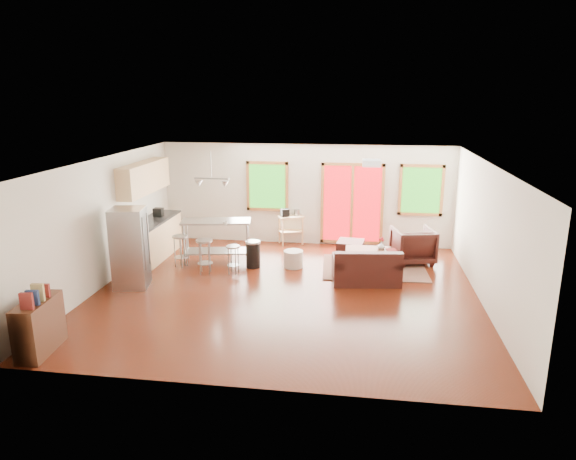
# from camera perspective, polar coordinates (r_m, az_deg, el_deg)

# --- Properties ---
(floor) EXTENTS (7.50, 7.00, 0.02)m
(floor) POSITION_cam_1_polar(r_m,az_deg,el_deg) (10.33, -0.24, -6.92)
(floor) COLOR #3A1208
(floor) RESTS_ON ground
(ceiling) EXTENTS (7.50, 7.00, 0.02)m
(ceiling) POSITION_cam_1_polar(r_m,az_deg,el_deg) (9.67, -0.26, 7.64)
(ceiling) COLOR silver
(ceiling) RESTS_ON ground
(back_wall) EXTENTS (7.50, 0.02, 2.60)m
(back_wall) POSITION_cam_1_polar(r_m,az_deg,el_deg) (13.31, 1.98, 3.95)
(back_wall) COLOR beige
(back_wall) RESTS_ON ground
(left_wall) EXTENTS (0.02, 7.00, 2.60)m
(left_wall) POSITION_cam_1_polar(r_m,az_deg,el_deg) (11.10, -19.83, 0.82)
(left_wall) COLOR beige
(left_wall) RESTS_ON ground
(right_wall) EXTENTS (0.02, 7.00, 2.60)m
(right_wall) POSITION_cam_1_polar(r_m,az_deg,el_deg) (10.10, 21.37, -0.68)
(right_wall) COLOR beige
(right_wall) RESTS_ON ground
(front_wall) EXTENTS (7.50, 0.02, 2.60)m
(front_wall) POSITION_cam_1_polar(r_m,az_deg,el_deg) (6.64, -4.74, -7.59)
(front_wall) COLOR beige
(front_wall) RESTS_ON ground
(window_left) EXTENTS (1.10, 0.05, 1.30)m
(window_left) POSITION_cam_1_polar(r_m,az_deg,el_deg) (13.37, -2.31, 4.87)
(window_left) COLOR #1B5912
(window_left) RESTS_ON back_wall
(french_doors) EXTENTS (1.60, 0.05, 2.10)m
(french_doors) POSITION_cam_1_polar(r_m,az_deg,el_deg) (13.23, 7.13, 2.89)
(french_doors) COLOR #B80A11
(french_doors) RESTS_ON back_wall
(window_right) EXTENTS (1.10, 0.05, 1.30)m
(window_right) POSITION_cam_1_polar(r_m,az_deg,el_deg) (13.24, 14.57, 4.29)
(window_right) COLOR #1B5912
(window_right) RESTS_ON back_wall
(rug) EXTENTS (2.39, 1.89, 0.02)m
(rug) POSITION_cam_1_polar(r_m,az_deg,el_deg) (11.82, 9.52, -4.16)
(rug) COLOR #515D3B
(rug) RESTS_ON floor
(loveseat) EXTENTS (1.47, 0.95, 0.74)m
(loveseat) POSITION_cam_1_polar(r_m,az_deg,el_deg) (10.84, 8.69, -4.34)
(loveseat) COLOR black
(loveseat) RESTS_ON floor
(coffee_table) EXTENTS (1.04, 0.64, 0.41)m
(coffee_table) POSITION_cam_1_polar(r_m,az_deg,el_deg) (11.81, 8.95, -2.39)
(coffee_table) COLOR #3A1D10
(coffee_table) RESTS_ON floor
(armchair) EXTENTS (1.05, 1.01, 0.91)m
(armchair) POSITION_cam_1_polar(r_m,az_deg,el_deg) (12.27, 13.72, -1.49)
(armchair) COLOR black
(armchair) RESTS_ON floor
(ottoman) EXTENTS (0.67, 0.67, 0.41)m
(ottoman) POSITION_cam_1_polar(r_m,az_deg,el_deg) (12.48, 6.95, -2.11)
(ottoman) COLOR black
(ottoman) RESTS_ON floor
(pouf) EXTENTS (0.51, 0.51, 0.39)m
(pouf) POSITION_cam_1_polar(r_m,az_deg,el_deg) (11.69, 0.60, -3.23)
(pouf) COLOR beige
(pouf) RESTS_ON floor
(vase) EXTENTS (0.23, 0.23, 0.29)m
(vase) POSITION_cam_1_polar(r_m,az_deg,el_deg) (11.84, 10.32, -1.65)
(vase) COLOR silver
(vase) RESTS_ON coffee_table
(book) EXTENTS (0.22, 0.08, 0.30)m
(book) POSITION_cam_1_polar(r_m,az_deg,el_deg) (11.72, 10.99, -1.64)
(book) COLOR maroon
(book) RESTS_ON coffee_table
(cabinets) EXTENTS (0.64, 2.24, 2.30)m
(cabinets) POSITION_cam_1_polar(r_m,az_deg,el_deg) (12.55, -15.01, 1.02)
(cabinets) COLOR tan
(cabinets) RESTS_ON floor
(refrigerator) EXTENTS (0.76, 0.75, 1.64)m
(refrigerator) POSITION_cam_1_polar(r_m,az_deg,el_deg) (10.84, -17.12, -1.92)
(refrigerator) COLOR #B7BABC
(refrigerator) RESTS_ON floor
(island) EXTENTS (1.67, 0.91, 1.00)m
(island) POSITION_cam_1_polar(r_m,az_deg,el_deg) (12.02, -7.96, -0.38)
(island) COLOR #B7BABC
(island) RESTS_ON floor
(cup) EXTENTS (0.13, 0.11, 0.12)m
(cup) POSITION_cam_1_polar(r_m,az_deg,el_deg) (11.64, -6.98, 0.77)
(cup) COLOR silver
(cup) RESTS_ON island
(bar_stool_a) EXTENTS (0.45, 0.45, 0.73)m
(bar_stool_a) POSITION_cam_1_polar(r_m,az_deg,el_deg) (11.87, -11.87, -1.49)
(bar_stool_a) COLOR #B7BABC
(bar_stool_a) RESTS_ON floor
(bar_stool_b) EXTENTS (0.42, 0.42, 0.77)m
(bar_stool_b) POSITION_cam_1_polar(r_m,az_deg,el_deg) (11.32, -9.26, -2.03)
(bar_stool_b) COLOR #B7BABC
(bar_stool_b) RESTS_ON floor
(bar_stool_c) EXTENTS (0.34, 0.34, 0.64)m
(bar_stool_c) POSITION_cam_1_polar(r_m,az_deg,el_deg) (11.24, -6.12, -2.56)
(bar_stool_c) COLOR #B7BABC
(bar_stool_c) RESTS_ON floor
(trash_can) EXTENTS (0.39, 0.39, 0.62)m
(trash_can) POSITION_cam_1_polar(r_m,az_deg,el_deg) (11.67, -3.90, -2.67)
(trash_can) COLOR black
(trash_can) RESTS_ON floor
(kitchen_cart) EXTENTS (0.74, 0.63, 0.96)m
(kitchen_cart) POSITION_cam_1_polar(r_m,az_deg,el_deg) (13.34, 0.24, 1.13)
(kitchen_cart) COLOR tan
(kitchen_cart) RESTS_ON floor
(bookshelf) EXTENTS (0.45, 0.97, 1.11)m
(bookshelf) POSITION_cam_1_polar(r_m,az_deg,el_deg) (8.76, -25.94, -9.52)
(bookshelf) COLOR #3A1D10
(bookshelf) RESTS_ON floor
(ceiling_flush) EXTENTS (0.35, 0.35, 0.12)m
(ceiling_flush) POSITION_cam_1_polar(r_m,az_deg,el_deg) (10.17, 9.28, 7.36)
(ceiling_flush) COLOR white
(ceiling_flush) RESTS_ON ceiling
(pendant_light) EXTENTS (0.80, 0.18, 0.79)m
(pendant_light) POSITION_cam_1_polar(r_m,az_deg,el_deg) (11.64, -8.48, 5.18)
(pendant_light) COLOR gray
(pendant_light) RESTS_ON ceiling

